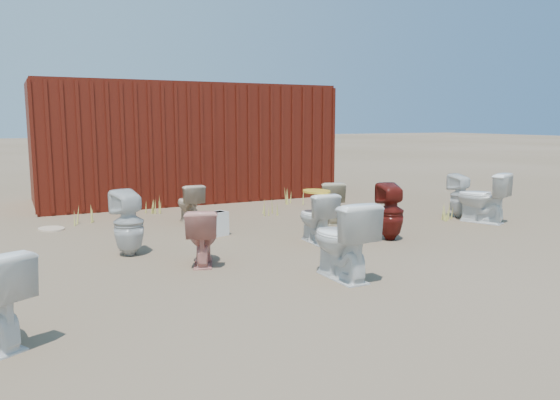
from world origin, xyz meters
name	(u,v)px	position (x,y,z in m)	size (l,w,h in m)	color
ground	(300,247)	(0.00, 0.00, 0.00)	(100.00, 100.00, 0.00)	brown
shipping_container	(184,142)	(0.00, 5.20, 1.20)	(6.00, 2.40, 2.40)	#500F0D
toilet_front_pink	(202,236)	(-1.44, -0.25, 0.33)	(0.37, 0.65, 0.66)	#DC8C7F
toilet_front_c	(342,240)	(-0.31, -1.46, 0.42)	(0.47, 0.82, 0.84)	white
toilet_front_maroon	(391,212)	(1.34, -0.18, 0.40)	(0.36, 0.37, 0.80)	#5E1510
toilet_front_e	(482,198)	(3.50, 0.21, 0.41)	(0.46, 0.81, 0.83)	white
toilet_back_a	(129,223)	(-2.11, 0.55, 0.41)	(0.37, 0.38, 0.82)	silver
toilet_back_beige_left	(189,203)	(-0.79, 2.33, 0.32)	(0.36, 0.63, 0.64)	#C3AC8F
toilet_back_beige_right	(331,202)	(1.27, 1.29, 0.34)	(0.38, 0.67, 0.68)	#BDAF8A
toilet_back_yellowlid	(316,217)	(0.33, 0.14, 0.35)	(0.39, 0.68, 0.70)	white
toilet_back_e	(460,196)	(3.52, 0.72, 0.38)	(0.34, 0.35, 0.75)	silver
yellow_lid	(317,191)	(0.33, 0.14, 0.71)	(0.35, 0.44, 0.03)	gold
loose_tank	(211,225)	(-0.84, 1.14, 0.17)	(0.50, 0.20, 0.35)	white
loose_lid_near	(317,232)	(0.66, 0.68, 0.01)	(0.38, 0.49, 0.02)	#C4B68E
loose_lid_far	(51,229)	(-2.87, 2.73, 0.01)	(0.36, 0.47, 0.02)	beige
weed_clump_a	(84,214)	(-2.34, 3.04, 0.15)	(0.36, 0.36, 0.30)	#B9B24A
weed_clump_b	(268,208)	(0.68, 2.44, 0.13)	(0.32, 0.32, 0.25)	#B9B24A
weed_clump_c	(325,197)	(2.21, 2.99, 0.15)	(0.36, 0.36, 0.30)	#B9B24A
weed_clump_d	(153,206)	(-1.12, 3.50, 0.14)	(0.30, 0.30, 0.27)	#B9B24A
weed_clump_e	(294,197)	(1.66, 3.30, 0.15)	(0.34, 0.34, 0.31)	#B9B24A
weed_clump_f	(450,212)	(3.17, 0.57, 0.14)	(0.28, 0.28, 0.27)	#B9B24A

